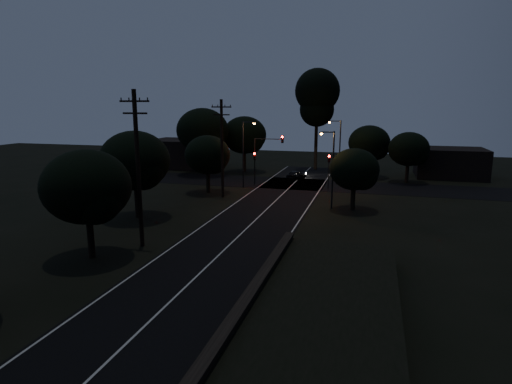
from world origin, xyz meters
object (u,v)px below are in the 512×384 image
Objects in this scene: signal_mast at (268,151)px; streetlight_a at (245,150)px; utility_pole_far at (222,147)px; signal_left at (255,162)px; utility_pole_mid at (138,167)px; streetlight_c at (331,164)px; signal_right at (329,165)px; tall_pine at (317,97)px; car at (296,175)px; streetlight_b at (338,147)px.

streetlight_a reaches higher than signal_mast.
utility_pole_far is 8.53m from signal_left.
streetlight_a reaches higher than signal_left.
utility_pole_mid reaches higher than signal_mast.
streetlight_c is (11.83, -2.00, -1.13)m from utility_pole_far.
utility_pole_far is 8.64m from signal_mast.
streetlight_a is at bearing 83.41° from utility_pole_far.
utility_pole_far is at bearing -143.00° from signal_right.
signal_left is at bearing 136.24° from streetlight_c.
streetlight_c is (11.14, -8.00, -0.29)m from streetlight_a.
utility_pole_far is at bearing -106.93° from tall_pine.
streetlight_c is at bearing -9.60° from utility_pole_far.
tall_pine reaches higher than utility_pole_far.
car is (5.69, 13.61, -4.89)m from utility_pole_far.
signal_mast is 13.28m from streetlight_c.
signal_mast is at bearing 0.13° from signal_left.
streetlight_c reaches higher than signal_left.
streetlight_b is at bearing 68.70° from utility_pole_mid.
signal_right is at bearing -100.00° from streetlight_b.
utility_pole_mid reaches higher than signal_left.
signal_left is 1.17× the size of car.
tall_pine reaches higher than utility_pole_mid.
signal_left reaches higher than car.
signal_left is 0.51× the size of streetlight_b.
streetlight_b is (11.31, 12.00, -0.85)m from utility_pole_far.
tall_pine is at bearing 75.38° from signal_mast.
utility_pole_mid is 2.68× the size of signal_right.
streetlight_a is at bearing -150.52° from streetlight_b.
signal_left is 0.55× the size of streetlight_c.
signal_right is 10.18m from streetlight_c.
streetlight_c is at bearing -87.86° from streetlight_b.
signal_right is 4.45m from streetlight_b.
streetlight_a reaches higher than streetlight_c.
streetlight_a is 9.95m from car.
signal_mast is at bearing -154.01° from streetlight_b.
signal_left is 7.41m from car.
utility_pole_mid is 3.13× the size of car.
tall_pine is 3.73× the size of signal_left.
tall_pine is 1.91× the size of streetlight_b.
tall_pine is at bearing 80.07° from utility_pole_mid.
utility_pole_mid reaches higher than streetlight_c.
utility_pole_far is at bearing 170.40° from streetlight_c.
signal_right is at bearing -76.51° from tall_pine.
signal_right is (3.60, -15.01, -8.20)m from tall_pine.
utility_pole_far is (0.00, 17.00, -0.25)m from utility_pole_mid.
signal_mast is 0.83× the size of streetlight_c.
streetlight_c is (4.83, -25.00, -6.68)m from tall_pine.
signal_mast is 0.78× the size of streetlight_b.
tall_pine reaches higher than signal_right.
utility_pole_far is 12.05m from streetlight_c.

